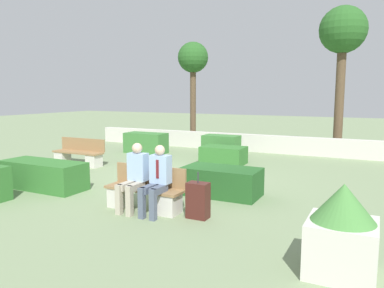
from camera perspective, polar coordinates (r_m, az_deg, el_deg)
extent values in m
plane|color=gray|center=(10.03, -2.39, -5.37)|extent=(60.00, 60.00, 0.00)
cube|color=beige|center=(15.03, 7.97, 0.24)|extent=(13.76, 0.30, 0.67)
cube|color=#937047|center=(7.40, -7.37, -6.82)|extent=(1.61, 0.44, 0.05)
cube|color=#937047|center=(7.55, -6.37, -4.77)|extent=(1.61, 0.04, 0.40)
cube|color=beige|center=(7.79, -10.89, -7.86)|extent=(0.36, 0.40, 0.39)
cube|color=beige|center=(7.17, -3.48, -9.10)|extent=(0.36, 0.40, 0.39)
cube|color=#937047|center=(12.39, -17.02, -1.22)|extent=(1.77, 0.44, 0.05)
cube|color=#937047|center=(12.54, -16.30, -0.05)|extent=(1.77, 0.04, 0.40)
cube|color=beige|center=(12.89, -19.10, -1.98)|extent=(0.36, 0.40, 0.39)
cube|color=beige|center=(11.99, -14.71, -2.50)|extent=(0.36, 0.40, 0.39)
cube|color=#515B70|center=(7.07, -6.49, -6.76)|extent=(0.14, 0.46, 0.13)
cube|color=#515B70|center=(6.96, -5.10, -6.96)|extent=(0.14, 0.46, 0.13)
cube|color=#515B70|center=(6.95, -7.65, -8.92)|extent=(0.11, 0.11, 0.57)
cube|color=#515B70|center=(6.82, -5.96, -9.21)|extent=(0.11, 0.11, 0.57)
cube|color=#9EBCE0|center=(7.14, -4.81, -3.83)|extent=(0.38, 0.22, 0.54)
sphere|color=beige|center=(7.05, -4.93, -0.94)|extent=(0.19, 0.19, 0.19)
cube|color=maroon|center=(7.04, -5.30, -3.84)|extent=(0.06, 0.01, 0.35)
cube|color=#B2A893|center=(7.35, -9.89, -6.25)|extent=(0.14, 0.46, 0.13)
cube|color=#B2A893|center=(7.24, -8.60, -6.45)|extent=(0.14, 0.46, 0.13)
cube|color=#B2A893|center=(7.24, -11.06, -8.31)|extent=(0.11, 0.11, 0.57)
cube|color=#B2A893|center=(7.10, -9.51, -8.59)|extent=(0.11, 0.11, 0.57)
cube|color=#9EBCE0|center=(7.41, -8.22, -3.45)|extent=(0.38, 0.22, 0.54)
sphere|color=beige|center=(7.33, -8.36, -0.63)|extent=(0.20, 0.20, 0.20)
cube|color=#33702D|center=(9.69, -21.70, -4.39)|extent=(2.16, 0.82, 0.66)
cube|color=#3D7A38|center=(14.46, -7.04, 0.17)|extent=(1.59, 0.77, 0.77)
cube|color=#3D7A38|center=(13.49, 4.46, -0.32)|extent=(1.28, 0.70, 0.78)
cube|color=#235623|center=(8.43, 4.53, -5.72)|extent=(1.70, 0.90, 0.63)
cube|color=#33702D|center=(12.19, 4.81, -1.70)|extent=(1.38, 0.89, 0.56)
cube|color=beige|center=(5.22, 21.77, -14.46)|extent=(0.83, 0.83, 0.69)
cone|color=#47843D|center=(5.03, 22.10, -8.26)|extent=(0.79, 0.79, 0.48)
cube|color=#471E19|center=(6.90, 0.92, -8.59)|extent=(0.39, 0.26, 0.66)
cylinder|color=#333338|center=(6.80, 0.93, -5.10)|extent=(0.02, 0.02, 0.20)
cylinder|color=brown|center=(17.19, 0.15, 5.99)|extent=(0.27, 0.27, 3.51)
sphere|color=#285B23|center=(17.26, 0.16, 13.08)|extent=(1.37, 1.37, 1.37)
cylinder|color=brown|center=(15.77, 21.56, 6.54)|extent=(0.35, 0.35, 4.19)
sphere|color=#285B23|center=(15.95, 22.03, 15.86)|extent=(1.78, 1.78, 1.78)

